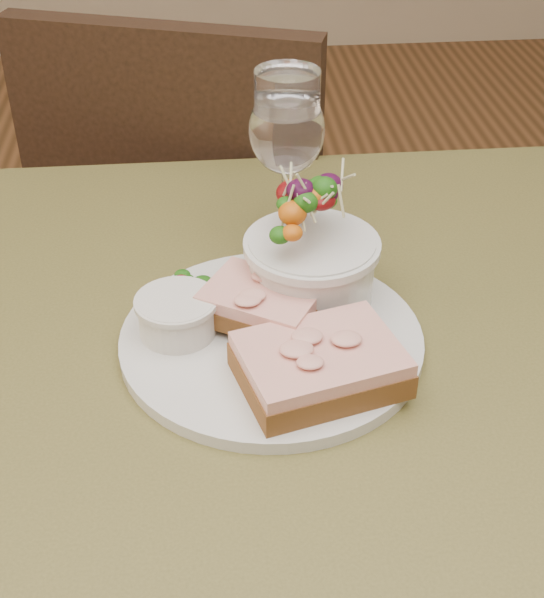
{
  "coord_description": "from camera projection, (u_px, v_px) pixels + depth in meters",
  "views": [
    {
      "loc": [
        -0.06,
        -0.56,
        1.22
      ],
      "look_at": [
        -0.01,
        0.01,
        0.81
      ],
      "focal_mm": 50.0,
      "sensor_mm": 36.0,
      "label": 1
    }
  ],
  "objects": [
    {
      "name": "sandwich_front",
      "position": [
        320.0,
        365.0,
        0.68
      ],
      "size": [
        0.15,
        0.13,
        0.03
      ],
      "rotation": [
        0.0,
        0.0,
        0.27
      ],
      "color": "#462D12",
      "rests_on": "dinner_plate"
    },
    {
      "name": "sandwich_back",
      "position": [
        262.0,
        303.0,
        0.74
      ],
      "size": [
        0.12,
        0.12,
        0.03
      ],
      "rotation": [
        0.0,
        0.0,
        -0.54
      ],
      "color": "#462D12",
      "rests_on": "dinner_plate"
    },
    {
      "name": "salad_bowl",
      "position": [
        312.0,
        242.0,
        0.76
      ],
      "size": [
        0.12,
        0.12,
        0.13
      ],
      "color": "silver",
      "rests_on": "dinner_plate"
    },
    {
      "name": "chair_far",
      "position": [
        216.0,
        331.0,
        1.51
      ],
      "size": [
        0.53,
        0.53,
        0.9
      ],
      "rotation": [
        0.0,
        0.0,
        2.81
      ],
      "color": "black",
      "rests_on": "ground"
    },
    {
      "name": "cafe_table",
      "position": [
        281.0,
        442.0,
        0.79
      ],
      "size": [
        0.8,
        0.8,
        0.75
      ],
      "color": "#4D4921",
      "rests_on": "ground"
    },
    {
      "name": "garnish",
      "position": [
        192.0,
        285.0,
        0.79
      ],
      "size": [
        0.05,
        0.04,
        0.02
      ],
      "color": "#0D3E0B",
      "rests_on": "dinner_plate"
    },
    {
      "name": "wine_glass",
      "position": [
        287.0,
        135.0,
        0.82
      ],
      "size": [
        0.08,
        0.08,
        0.18
      ],
      "color": "white",
      "rests_on": "cafe_table"
    },
    {
      "name": "dinner_plate",
      "position": [
        271.0,
        339.0,
        0.75
      ],
      "size": [
        0.27,
        0.27,
        0.01
      ],
      "primitive_type": "cylinder",
      "color": "silver",
      "rests_on": "cafe_table"
    },
    {
      "name": "ramekin",
      "position": [
        177.0,
        314.0,
        0.74
      ],
      "size": [
        0.07,
        0.07,
        0.04
      ],
      "color": "silver",
      "rests_on": "dinner_plate"
    }
  ]
}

